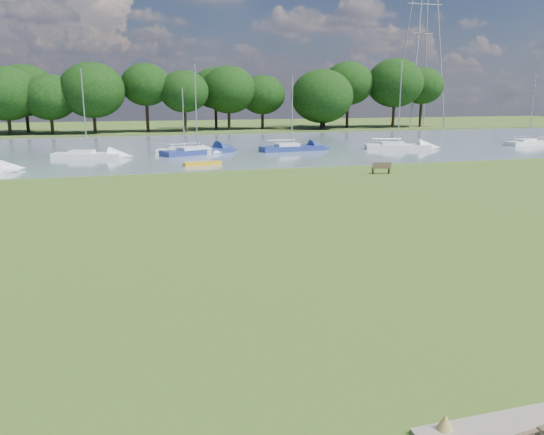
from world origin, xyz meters
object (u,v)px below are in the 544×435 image
object	(u,v)px
sailboat_2	(184,150)
sailboat_7	(291,146)
kayak	(202,164)
sailboat_8	(397,145)
sailboat_4	(528,141)
pylon	(425,4)
sailboat_3	(197,150)
riverbank_bench	(381,168)
sailboat_5	(87,153)

from	to	relation	value
sailboat_2	sailboat_7	distance (m)	11.53
kayak	sailboat_8	bearing A→B (deg)	10.90
sailboat_4	sailboat_8	world-z (taller)	sailboat_8
sailboat_7	pylon	bearing A→B (deg)	38.26
sailboat_3	riverbank_bench	bearing A→B (deg)	-79.26
sailboat_2	sailboat_8	distance (m)	23.67
riverbank_bench	sailboat_5	world-z (taller)	sailboat_5
kayak	sailboat_8	xyz separation A→B (m)	(23.25, 8.10, 0.32)
riverbank_bench	sailboat_4	xyz separation A→B (m)	(28.21, 16.28, 0.06)
riverbank_bench	sailboat_4	world-z (taller)	sailboat_4
riverbank_bench	sailboat_8	size ratio (longest dim) A/B	0.16
pylon	sailboat_5	bearing A→B (deg)	-148.33
pylon	sailboat_3	world-z (taller)	pylon
sailboat_7	kayak	bearing A→B (deg)	-145.40
sailboat_4	sailboat_8	xyz separation A→B (m)	(-17.57, 0.29, 0.02)
sailboat_7	riverbank_bench	bearing A→B (deg)	-90.76
riverbank_bench	kayak	size ratio (longest dim) A/B	0.47
sailboat_2	sailboat_4	size ratio (longest dim) A/B	0.80
riverbank_bench	pylon	bearing A→B (deg)	68.00
pylon	sailboat_8	world-z (taller)	pylon
riverbank_bench	sailboat_8	bearing A→B (deg)	69.05
pylon	sailboat_7	bearing A→B (deg)	-136.33
riverbank_bench	kayak	bearing A→B (deg)	157.84
riverbank_bench	pylon	size ratio (longest dim) A/B	0.04
kayak	sailboat_7	world-z (taller)	sailboat_7
sailboat_2	sailboat_8	world-z (taller)	sailboat_8
riverbank_bench	sailboat_8	world-z (taller)	sailboat_8
sailboat_3	sailboat_8	distance (m)	22.42
kayak	pylon	xyz separation A→B (m)	(48.02, 44.56, 21.73)
sailboat_3	sailboat_4	xyz separation A→B (m)	(39.97, -1.28, -0.00)
pylon	sailboat_7	size ratio (longest dim) A/B	4.43
sailboat_4	sailboat_7	world-z (taller)	sailboat_4
sailboat_5	sailboat_8	world-z (taller)	sailboat_8
sailboat_2	sailboat_3	world-z (taller)	sailboat_3
sailboat_5	sailboat_7	xyz separation A→B (m)	(20.98, 0.50, 0.06)
kayak	sailboat_7	xyz separation A→B (m)	(11.16, 9.37, 0.33)
sailboat_2	sailboat_3	xyz separation A→B (m)	(1.21, -0.68, 0.04)
sailboat_5	sailboat_7	size ratio (longest dim) A/B	1.04
sailboat_8	sailboat_7	bearing A→B (deg)	-168.29
sailboat_2	sailboat_7	xyz separation A→B (m)	(11.52, -0.41, 0.07)
kayak	sailboat_7	size ratio (longest dim) A/B	0.41
riverbank_bench	sailboat_8	xyz separation A→B (m)	(10.64, 16.57, 0.07)
sailboat_4	sailboat_5	size ratio (longest dim) A/B	0.99
riverbank_bench	pylon	world-z (taller)	pylon
sailboat_3	sailboat_7	distance (m)	10.32
sailboat_8	riverbank_bench	bearing A→B (deg)	-105.01
kayak	sailboat_4	bearing A→B (deg)	2.51
pylon	sailboat_2	distance (m)	63.34
kayak	sailboat_3	bearing A→B (deg)	76.38
riverbank_bench	sailboat_4	distance (m)	32.57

